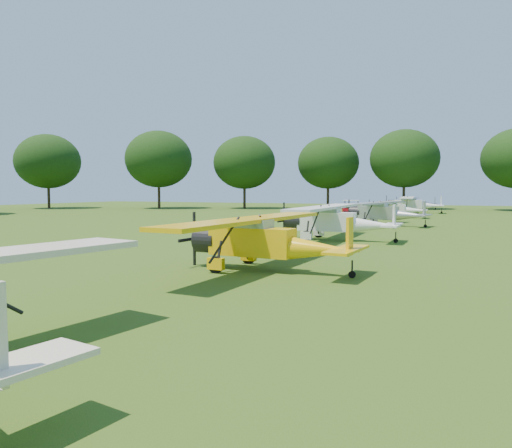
{
  "coord_description": "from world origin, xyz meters",
  "views": [
    {
      "loc": [
        8.69,
        -27.26,
        3.21
      ],
      "look_at": [
        -1.75,
        -3.62,
        1.4
      ],
      "focal_mm": 35.0,
      "sensor_mm": 36.0,
      "label": 1
    }
  ],
  "objects": [
    {
      "name": "aircraft_3",
      "position": [
        0.67,
        3.17,
        1.37
      ],
      "size": [
        7.47,
        11.87,
        2.35
      ],
      "rotation": [
        0.0,
        0.0,
        0.01
      ],
      "color": "white",
      "rests_on": "ground"
    },
    {
      "name": "aircraft_5",
      "position": [
        0.46,
        29.99,
        1.17
      ],
      "size": [
        6.4,
        10.17,
        2.01
      ],
      "rotation": [
        0.0,
        0.0,
        0.03
      ],
      "color": "white",
      "rests_on": "ground"
    },
    {
      "name": "aircraft_6",
      "position": [
        0.88,
        42.51,
        1.37
      ],
      "size": [
        7.51,
        11.95,
        2.35
      ],
      "rotation": [
        0.0,
        0.0,
        0.09
      ],
      "color": "white",
      "rests_on": "ground"
    },
    {
      "name": "golf_cart",
      "position": [
        -5.92,
        35.8,
        0.61
      ],
      "size": [
        2.27,
        1.57,
        1.81
      ],
      "rotation": [
        0.0,
        0.0,
        0.12
      ],
      "color": "#9E0B15",
      "rests_on": "ground"
    },
    {
      "name": "aircraft_4",
      "position": [
        1.33,
        17.24,
        1.32
      ],
      "size": [
        7.26,
        11.51,
        2.26
      ],
      "rotation": [
        0.0,
        0.0,
        -0.15
      ],
      "color": "#BDBCC1",
      "rests_on": "ground"
    },
    {
      "name": "ground",
      "position": [
        0.0,
        0.0,
        0.0
      ],
      "size": [
        160.0,
        160.0,
        0.0
      ],
      "primitive_type": "plane",
      "color": "#2A4C13",
      "rests_on": "ground"
    },
    {
      "name": "tree_belt",
      "position": [
        3.57,
        0.16,
        8.03
      ],
      "size": [
        137.36,
        130.27,
        14.52
      ],
      "color": "black",
      "rests_on": "ground"
    },
    {
      "name": "aircraft_2",
      "position": [
        1.13,
        -9.35,
        1.32
      ],
      "size": [
        7.19,
        11.45,
        2.25
      ],
      "rotation": [
        0.0,
        0.0,
        -0.05
      ],
      "color": "yellow",
      "rests_on": "ground"
    },
    {
      "name": "aircraft_7",
      "position": [
        -0.26,
        56.07,
        1.16
      ],
      "size": [
        6.29,
        9.99,
        1.98
      ],
      "rotation": [
        0.0,
        0.0,
        0.01
      ],
      "color": "#BDBCC1",
      "rests_on": "ground"
    }
  ]
}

